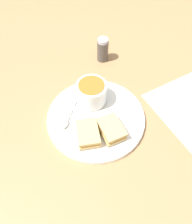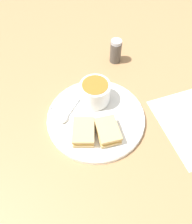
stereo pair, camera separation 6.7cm
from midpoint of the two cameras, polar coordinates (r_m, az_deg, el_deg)
The scene contains 7 objects.
ground_plane at distance 0.70m, azimuth 2.73°, elevation -2.01°, with size 2.40×2.40×0.00m, color #9E754C.
plate at distance 0.69m, azimuth 2.76°, elevation -1.58°, with size 0.31×0.31×0.02m.
soup_bowl at distance 0.70m, azimuth 2.52°, elevation 5.04°, with size 0.10×0.10×0.07m.
spoon at distance 0.68m, azimuth -5.31°, elevation -1.74°, with size 0.08×0.11×0.01m.
sandwich_half_near at distance 0.63m, azimuth -0.23°, elevation -5.47°, with size 0.07×0.09×0.03m.
sandwich_half_far at distance 0.64m, azimuth 6.08°, elevation -5.21°, with size 0.07×0.09×0.03m.
salt_shaker at distance 0.86m, azimuth 7.46°, elevation 15.34°, with size 0.04×0.04×0.09m.
Camera 2 is at (-0.06, -0.38, 0.59)m, focal length 35.00 mm.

